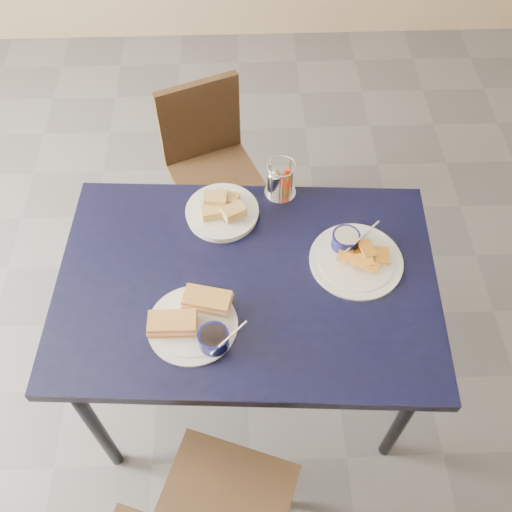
{
  "coord_description": "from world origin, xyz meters",
  "views": [
    {
      "loc": [
        0.0,
        -0.95,
        2.24
      ],
      "look_at": [
        0.04,
        0.07,
        0.82
      ],
      "focal_mm": 40.0,
      "sensor_mm": 36.0,
      "label": 1
    }
  ],
  "objects_px": {
    "dining_table": "(247,291)",
    "chair_far": "(215,155)",
    "bread_basket": "(222,211)",
    "plantain_plate": "(353,254)",
    "sandwich_plate": "(196,321)",
    "condiment_caddy": "(279,181)"
  },
  "relations": [
    {
      "from": "sandwich_plate",
      "to": "plantain_plate",
      "type": "relative_size",
      "value": 1.0
    },
    {
      "from": "dining_table",
      "to": "sandwich_plate",
      "type": "height_order",
      "value": "sandwich_plate"
    },
    {
      "from": "dining_table",
      "to": "chair_far",
      "type": "height_order",
      "value": "chair_far"
    },
    {
      "from": "plantain_plate",
      "to": "chair_far",
      "type": "bearing_deg",
      "value": 120.38
    },
    {
      "from": "sandwich_plate",
      "to": "bread_basket",
      "type": "xyz_separation_m",
      "value": [
        0.08,
        0.42,
        -0.0
      ]
    },
    {
      "from": "plantain_plate",
      "to": "bread_basket",
      "type": "bearing_deg",
      "value": 155.48
    },
    {
      "from": "chair_far",
      "to": "bread_basket",
      "type": "bearing_deg",
      "value": -85.44
    },
    {
      "from": "chair_far",
      "to": "plantain_plate",
      "type": "xyz_separation_m",
      "value": [
        0.47,
        -0.8,
        0.32
      ]
    },
    {
      "from": "dining_table",
      "to": "plantain_plate",
      "type": "height_order",
      "value": "plantain_plate"
    },
    {
      "from": "dining_table",
      "to": "condiment_caddy",
      "type": "bearing_deg",
      "value": 71.48
    },
    {
      "from": "sandwich_plate",
      "to": "plantain_plate",
      "type": "height_order",
      "value": "same"
    },
    {
      "from": "chair_far",
      "to": "bread_basket",
      "type": "relative_size",
      "value": 3.18
    },
    {
      "from": "dining_table",
      "to": "bread_basket",
      "type": "bearing_deg",
      "value": 105.78
    },
    {
      "from": "dining_table",
      "to": "bread_basket",
      "type": "xyz_separation_m",
      "value": [
        -0.08,
        0.27,
        0.09
      ]
    },
    {
      "from": "chair_far",
      "to": "sandwich_plate",
      "type": "height_order",
      "value": "sandwich_plate"
    },
    {
      "from": "plantain_plate",
      "to": "bread_basket",
      "type": "relative_size",
      "value": 1.23
    },
    {
      "from": "plantain_plate",
      "to": "condiment_caddy",
      "type": "height_order",
      "value": "condiment_caddy"
    },
    {
      "from": "plantain_plate",
      "to": "sandwich_plate",
      "type": "bearing_deg",
      "value": -154.91
    },
    {
      "from": "plantain_plate",
      "to": "bread_basket",
      "type": "height_order",
      "value": "plantain_plate"
    },
    {
      "from": "chair_far",
      "to": "condiment_caddy",
      "type": "distance_m",
      "value": 0.67
    },
    {
      "from": "plantain_plate",
      "to": "condiment_caddy",
      "type": "bearing_deg",
      "value": 127.82
    },
    {
      "from": "condiment_caddy",
      "to": "plantain_plate",
      "type": "bearing_deg",
      "value": -52.18
    }
  ]
}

